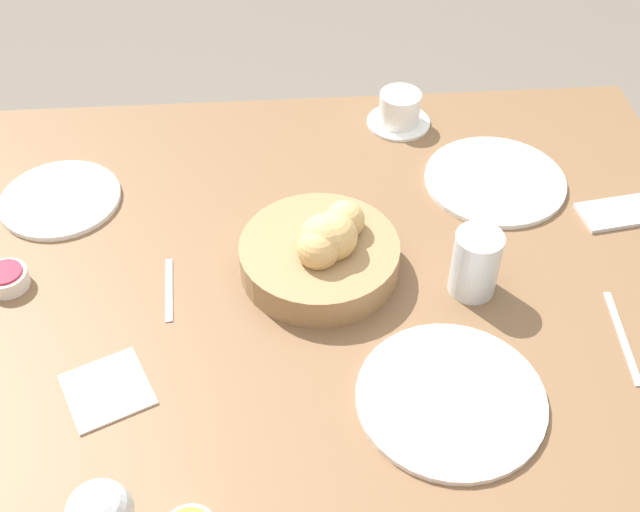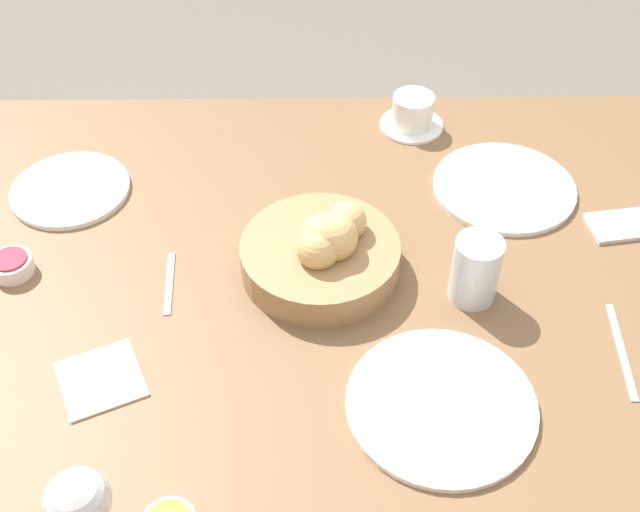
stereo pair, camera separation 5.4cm
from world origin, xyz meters
name	(u,v)px [view 2 (the right image)]	position (x,y,z in m)	size (l,w,h in m)	color
ground_plane	(291,508)	(0.00, 0.00, 0.00)	(10.00, 10.00, 0.00)	#6B6056
dining_table	(282,316)	(0.00, 0.00, 0.66)	(1.48, 1.06, 0.74)	brown
bread_basket	(323,251)	(-0.07, -0.03, 0.78)	(0.26, 0.26, 0.12)	#99754C
plate_near_left	(504,187)	(-0.40, -0.23, 0.74)	(0.26, 0.26, 0.01)	white
plate_near_right	(70,190)	(0.38, -0.23, 0.74)	(0.21, 0.21, 0.01)	white
plate_far_center	(441,405)	(-0.23, 0.24, 0.74)	(0.27, 0.27, 0.01)	white
water_tumbler	(475,270)	(-0.30, 0.03, 0.79)	(0.08, 0.08, 0.11)	silver
wine_glass	(79,504)	(0.21, 0.45, 0.85)	(0.08, 0.08, 0.16)	silver
coffee_cup	(413,113)	(-0.25, -0.43, 0.77)	(0.13, 0.13, 0.07)	white
jam_bowl_berry	(12,265)	(0.43, -0.03, 0.75)	(0.07, 0.07, 0.03)	white
knife_silver	(621,351)	(-0.51, 0.15, 0.74)	(0.02, 0.18, 0.00)	#B7B7BC
spoon_coffee	(170,281)	(0.18, 0.00, 0.74)	(0.02, 0.14, 0.00)	#B7B7BC
napkin	(101,379)	(0.25, 0.19, 0.74)	(0.15, 0.15, 0.00)	silver
cell_phone	(632,224)	(-0.61, -0.13, 0.74)	(0.16, 0.09, 0.01)	silver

